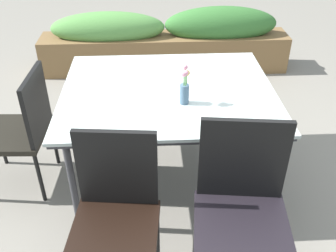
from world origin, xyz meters
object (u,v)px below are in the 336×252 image
at_px(dining_table, 168,96).
at_px(chair_near_right, 242,204).
at_px(planter_box, 166,41).
at_px(chair_near_left, 116,211).
at_px(chair_end_left, 21,126).
at_px(flower_vase, 185,87).

bearing_deg(dining_table, chair_near_right, -69.66).
relative_size(dining_table, planter_box, 0.50).
xyz_separation_m(dining_table, planter_box, (0.08, 1.92, -0.37)).
height_order(dining_table, chair_near_left, chair_near_left).
xyz_separation_m(chair_near_right, chair_near_left, (-0.64, -0.01, -0.00)).
height_order(chair_end_left, planter_box, chair_end_left).
xyz_separation_m(dining_table, chair_near_left, (-0.31, -0.90, -0.15)).
height_order(chair_end_left, chair_near_left, chair_near_left).
bearing_deg(flower_vase, planter_box, 90.33).
bearing_deg(chair_end_left, chair_near_right, -120.54).
bearing_deg(dining_table, chair_end_left, -179.79).
bearing_deg(chair_near_right, chair_near_left, 7.61).
distance_m(dining_table, planter_box, 1.95).
height_order(chair_near_right, planter_box, chair_near_right).
distance_m(chair_end_left, flower_vase, 1.19).
xyz_separation_m(chair_near_left, planter_box, (0.39, 2.82, -0.21)).
bearing_deg(planter_box, chair_near_left, -97.92).
distance_m(chair_near_right, chair_near_left, 0.64).
distance_m(chair_near_right, flower_vase, 0.80).
bearing_deg(chair_near_left, chair_near_right, -173.46).
height_order(dining_table, chair_near_right, chair_near_right).
bearing_deg(chair_end_left, chair_near_left, -138.84).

